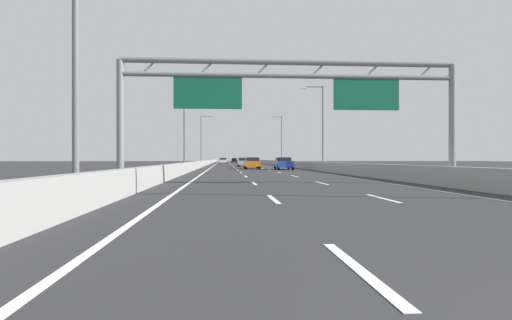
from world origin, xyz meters
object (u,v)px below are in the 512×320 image
black_car (234,160)px  silver_car (243,162)px  green_car (246,160)px  streetlamp_left_far (202,137)px  streetlamp_left_near (84,19)px  streetlamp_left_mid (187,121)px  blue_car (284,163)px  streetlamp_right_far (280,137)px  orange_car (252,163)px  white_car (223,161)px  streetlamp_right_mid (321,122)px  sign_gantry (290,89)px

black_car → silver_car: 63.47m
green_car → streetlamp_left_far: bearing=-101.1°
streetlamp_left_near → silver_car: size_ratio=2.11×
streetlamp_left_mid → green_car: 92.83m
streetlamp_left_far → blue_car: (11.16, -32.37, -4.65)m
streetlamp_left_near → streetlamp_right_far: size_ratio=1.00×
streetlamp_left_far → green_car: bearing=78.9°
orange_car → silver_car: bearing=91.2°
white_car → orange_car: white_car is taller
streetlamp_left_far → blue_car: bearing=-71.0°
streetlamp_left_far → orange_car: size_ratio=2.08×
streetlamp_right_mid → streetlamp_left_far: bearing=112.8°
sign_gantry → streetlamp_right_mid: 27.65m
green_car → orange_car: bearing=-92.3°
green_car → sign_gantry: bearing=-91.7°
streetlamp_left_far → white_car: (3.82, 25.77, -4.64)m
blue_car → silver_car: bearing=101.0°
silver_car → streetlamp_left_mid: bearing=-107.4°
streetlamp_left_near → green_car: (11.06, 127.59, -4.65)m
white_car → green_car: white_car is taller
streetlamp_left_near → green_car: bearing=85.0°
sign_gantry → black_car: bearing=90.1°
streetlamp_right_mid → blue_car: (-3.77, 3.17, -4.65)m
streetlamp_left_mid → white_car: streetlamp_left_mid is taller
sign_gantry → streetlamp_right_far: (7.50, 62.15, 0.55)m
sign_gantry → streetlamp_left_far: 62.59m
sign_gantry → green_car: (3.63, 118.65, -4.10)m
black_car → streetlamp_right_mid: bearing=-84.9°
streetlamp_left_far → black_car: (7.22, 51.13, -4.64)m
streetlamp_right_mid → green_car: (-3.87, 92.05, -4.65)m
sign_gantry → streetlamp_right_far: 62.60m
streetlamp_left_far → orange_car: bearing=-75.1°
black_car → green_car: 6.60m
silver_car → green_car: size_ratio=1.09×
sign_gantry → streetlamp_right_mid: streetlamp_right_mid is taller
streetlamp_left_mid → white_car: bearing=86.4°
blue_car → green_car: bearing=90.1°
streetlamp_left_far → blue_car: 34.55m
white_car → sign_gantry: bearing=-87.6°
streetlamp_right_far → white_car: bearing=113.3°
black_car → blue_car: 83.60m
sign_gantry → blue_car: size_ratio=3.93×
orange_car → blue_car: size_ratio=1.04×
orange_car → blue_car: bearing=-46.4°
white_car → orange_car: size_ratio=0.94×
blue_car → streetlamp_right_mid: bearing=-40.0°
streetlamp_left_near → streetlamp_left_mid: (0.00, 35.54, 0.00)m
silver_car → blue_car: 20.41m
streetlamp_right_mid → blue_car: bearing=140.0°
streetlamp_right_mid → streetlamp_right_far: same height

